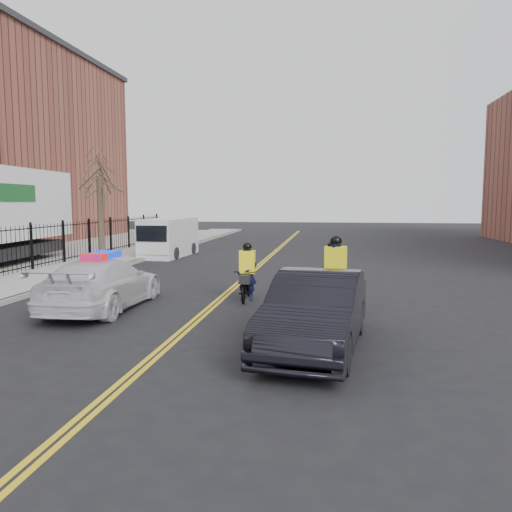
{
  "coord_description": "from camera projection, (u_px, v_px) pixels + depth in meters",
  "views": [
    {
      "loc": [
        3.32,
        -12.42,
        2.94
      ],
      "look_at": [
        1.04,
        2.49,
        1.3
      ],
      "focal_mm": 35.0,
      "sensor_mm": 36.0,
      "label": 1
    }
  ],
  "objects": [
    {
      "name": "street_tree",
      "position": [
        100.0,
        189.0,
        23.61
      ],
      "size": [
        3.2,
        3.2,
        4.8
      ],
      "color": "#33261E",
      "rests_on": "sidewalk"
    },
    {
      "name": "iron_fence",
      "position": [
        52.0,
        246.0,
        22.13
      ],
      "size": [
        0.12,
        28.0,
        2.0
      ],
      "primitive_type": null,
      "color": "black",
      "rests_on": "ground"
    },
    {
      "name": "sidewalk",
      "position": [
        84.0,
        267.0,
        22.01
      ],
      "size": [
        3.0,
        60.0,
        0.15
      ],
      "primitive_type": "cube",
      "color": "gray",
      "rests_on": "ground"
    },
    {
      "name": "ground",
      "position": [
        202.0,
        315.0,
        13.03
      ],
      "size": [
        120.0,
        120.0,
        0.0
      ],
      "primitive_type": "plane",
      "color": "black",
      "rests_on": "ground"
    },
    {
      "name": "police_cruiser",
      "position": [
        103.0,
        284.0,
        13.66
      ],
      "size": [
        2.03,
        4.88,
        1.57
      ],
      "rotation": [
        0.0,
        0.0,
        3.15
      ],
      "color": "silver",
      "rests_on": "ground"
    },
    {
      "name": "center_line_right",
      "position": [
        253.0,
        272.0,
        20.88
      ],
      "size": [
        0.1,
        60.0,
        0.01
      ],
      "primitive_type": "cube",
      "color": "gold",
      "rests_on": "ground"
    },
    {
      "name": "cyclist_near",
      "position": [
        247.0,
        280.0,
        14.92
      ],
      "size": [
        0.7,
        1.81,
        1.75
      ],
      "rotation": [
        0.0,
        0.0,
        0.04
      ],
      "color": "black",
      "rests_on": "ground"
    },
    {
      "name": "dark_sedan",
      "position": [
        316.0,
        311.0,
        9.9
      ],
      "size": [
        2.24,
        4.87,
        1.55
      ],
      "primitive_type": "imported",
      "rotation": [
        0.0,
        0.0,
        -0.13
      ],
      "color": "black",
      "rests_on": "ground"
    },
    {
      "name": "center_line_left",
      "position": [
        250.0,
        272.0,
        20.9
      ],
      "size": [
        0.1,
        60.0,
        0.01
      ],
      "primitive_type": "cube",
      "color": "gold",
      "rests_on": "ground"
    },
    {
      "name": "curb",
      "position": [
        116.0,
        268.0,
        21.78
      ],
      "size": [
        0.2,
        60.0,
        0.15
      ],
      "primitive_type": "cube",
      "color": "gray",
      "rests_on": "ground"
    },
    {
      "name": "cargo_van",
      "position": [
        168.0,
        238.0,
        26.96
      ],
      "size": [
        2.04,
        4.94,
        2.04
      ],
      "rotation": [
        0.0,
        0.0,
        -0.04
      ],
      "color": "silver",
      "rests_on": "ground"
    },
    {
      "name": "cyclist_far",
      "position": [
        335.0,
        281.0,
        13.45
      ],
      "size": [
        1.06,
        2.11,
        2.06
      ],
      "rotation": [
        0.0,
        0.0,
        -0.24
      ],
      "color": "black",
      "rests_on": "ground"
    }
  ]
}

